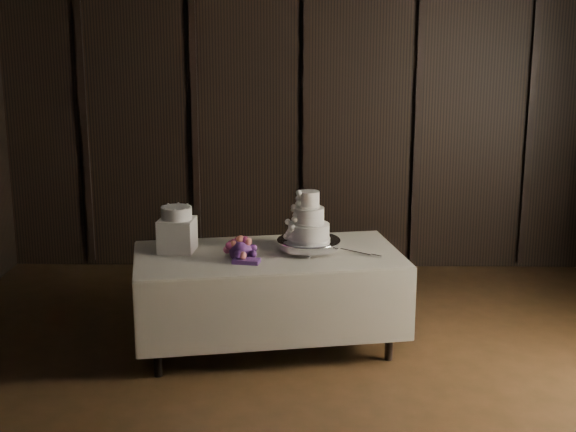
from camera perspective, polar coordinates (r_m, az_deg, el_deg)
The scene contains 8 objects.
room at distance 4.53m, azimuth 1.43°, elevation 1.45°, with size 6.08×7.08×3.08m.
display_table at distance 6.14m, azimuth -1.41°, elevation -5.74°, with size 2.15×1.39×0.76m.
cake_stand at distance 6.08m, azimuth 1.48°, elevation -2.10°, with size 0.48×0.48×0.09m, color silver.
wedding_cake at distance 6.01m, azimuth 1.23°, elevation -0.37°, with size 0.36×0.31×0.38m.
bouquet at distance 5.90m, azimuth -3.39°, elevation -2.38°, with size 0.31×0.41×0.20m, color #E16297, non-canonical shape.
box_pedestal at distance 6.12m, azimuth -7.88°, elevation -1.34°, with size 0.26×0.26×0.25m, color white.
small_cake at distance 6.08m, azimuth -7.93°, elevation 0.22°, with size 0.23×0.23×0.09m, color white.
cake_knife at distance 6.07m, azimuth 4.83°, elevation -2.57°, with size 0.37×0.02×0.01m, color silver.
Camera 1 is at (-0.03, -4.43, 2.46)m, focal length 50.00 mm.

